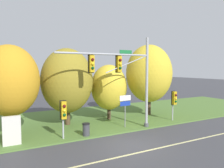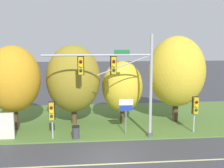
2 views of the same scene
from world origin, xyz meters
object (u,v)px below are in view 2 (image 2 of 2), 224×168
(tree_mid_verge, at_px, (177,72))
(info_kiosk, at_px, (6,126))
(tree_behind_signpost, at_px, (122,87))
(traffic_signal_mast, at_px, (122,76))
(tree_nearest_road, at_px, (13,79))
(trash_bin, at_px, (76,132))
(pedestrian_signal_further_along, at_px, (52,113))
(pedestrian_signal_near_kerb, at_px, (195,107))
(tree_left_of_mast, at_px, (73,79))
(route_sign_post, at_px, (126,110))

(tree_mid_verge, height_order, info_kiosk, tree_mid_verge)
(tree_behind_signpost, xyz_separation_m, tree_mid_verge, (4.67, -0.17, 1.26))
(traffic_signal_mast, height_order, tree_nearest_road, traffic_signal_mast)
(traffic_signal_mast, bearing_deg, trash_bin, 178.20)
(pedestrian_signal_further_along, relative_size, tree_behind_signpost, 0.52)
(traffic_signal_mast, distance_m, tree_mid_verge, 6.42)
(tree_nearest_road, relative_size, info_kiosk, 3.50)
(traffic_signal_mast, xyz_separation_m, pedestrian_signal_near_kerb, (5.68, 0.46, -2.55))
(tree_behind_signpost, height_order, tree_mid_verge, tree_mid_verge)
(tree_behind_signpost, bearing_deg, tree_left_of_mast, -179.69)
(tree_left_of_mast, xyz_separation_m, trash_bin, (0.24, -3.77, -3.39))
(info_kiosk, bearing_deg, tree_left_of_mast, 35.39)
(info_kiosk, distance_m, trash_bin, 4.98)
(traffic_signal_mast, bearing_deg, tree_mid_verge, 35.49)
(pedestrian_signal_further_along, bearing_deg, traffic_signal_mast, -1.05)
(traffic_signal_mast, xyz_separation_m, trash_bin, (-3.33, 0.10, -4.08))
(pedestrian_signal_further_along, bearing_deg, tree_behind_signpost, 34.42)
(traffic_signal_mast, xyz_separation_m, route_sign_post, (0.41, 0.70, -2.66))
(tree_nearest_road, bearing_deg, tree_left_of_mast, 14.58)
(pedestrian_signal_near_kerb, bearing_deg, traffic_signal_mast, -175.36)
(tree_behind_signpost, xyz_separation_m, info_kiosk, (-8.82, -3.36, -2.17))
(trash_bin, bearing_deg, tree_mid_verge, 22.94)
(route_sign_post, bearing_deg, traffic_signal_mast, -120.38)
(tree_left_of_mast, bearing_deg, trash_bin, -86.30)
(route_sign_post, bearing_deg, tree_left_of_mast, 141.47)
(pedestrian_signal_further_along, xyz_separation_m, tree_behind_signpost, (5.55, 3.80, 1.18))
(pedestrian_signal_near_kerb, height_order, tree_nearest_road, tree_nearest_road)
(tree_mid_verge, xyz_separation_m, trash_bin, (-8.55, -3.62, -3.90))
(tree_nearest_road, relative_size, tree_behind_signpost, 1.26)
(traffic_signal_mast, bearing_deg, pedestrian_signal_further_along, 178.95)
(tree_left_of_mast, distance_m, tree_behind_signpost, 4.20)
(pedestrian_signal_further_along, height_order, tree_mid_verge, tree_mid_verge)
(tree_left_of_mast, relative_size, tree_mid_verge, 0.90)
(tree_behind_signpost, distance_m, tree_mid_verge, 4.83)
(tree_behind_signpost, bearing_deg, pedestrian_signal_further_along, -145.58)
(tree_behind_signpost, bearing_deg, info_kiosk, -159.17)
(tree_left_of_mast, bearing_deg, tree_mid_verge, -0.95)
(trash_bin, bearing_deg, traffic_signal_mast, -1.80)
(route_sign_post, relative_size, tree_left_of_mast, 0.41)
(route_sign_post, distance_m, tree_nearest_road, 9.03)
(pedestrian_signal_near_kerb, distance_m, tree_mid_verge, 4.06)
(tree_nearest_road, bearing_deg, info_kiosk, -93.48)
(trash_bin, bearing_deg, route_sign_post, 9.04)
(pedestrian_signal_near_kerb, relative_size, pedestrian_signal_further_along, 1.03)
(tree_nearest_road, xyz_separation_m, tree_behind_signpost, (8.69, 1.21, -0.93))
(traffic_signal_mast, relative_size, pedestrian_signal_further_along, 2.88)
(tree_behind_signpost, bearing_deg, tree_nearest_road, -172.08)
(tree_nearest_road, bearing_deg, route_sign_post, -13.07)
(route_sign_post, relative_size, tree_nearest_road, 0.41)
(trash_bin, bearing_deg, pedestrian_signal_further_along, -179.53)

